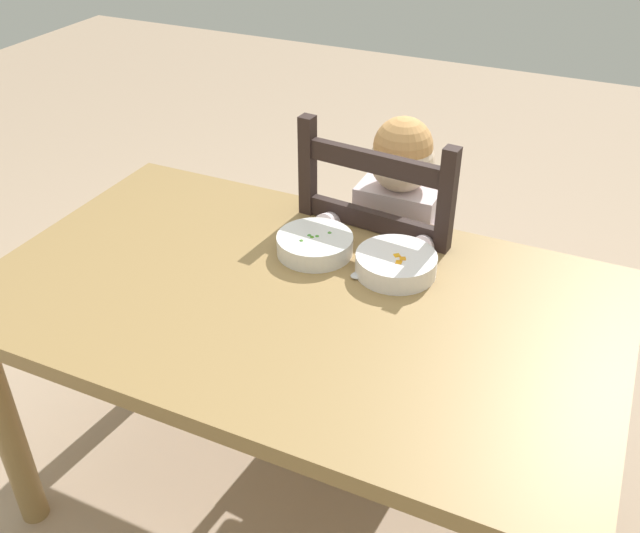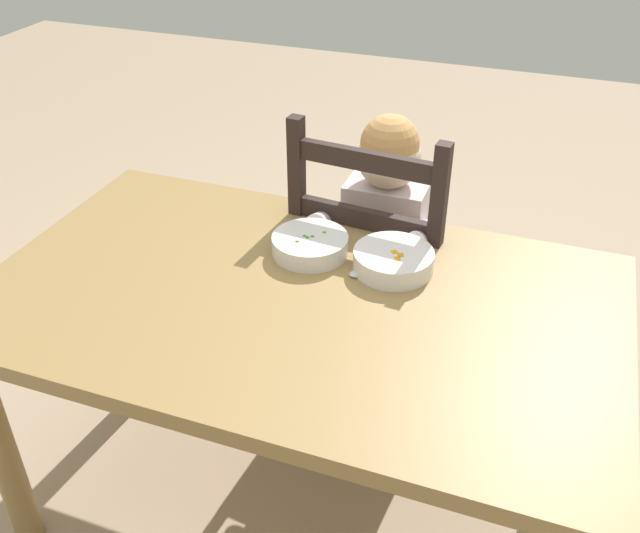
% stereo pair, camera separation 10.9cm
% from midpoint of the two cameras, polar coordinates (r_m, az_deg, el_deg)
% --- Properties ---
extents(ground_plane, '(8.00, 8.00, 0.00)m').
position_cam_midpoint_polar(ground_plane, '(2.06, 0.04, -18.32)').
color(ground_plane, tan).
extents(dining_table, '(1.42, 0.84, 0.70)m').
position_cam_midpoint_polar(dining_table, '(1.62, 0.05, -4.95)').
color(dining_table, olive).
rests_on(dining_table, ground).
extents(dining_chair, '(0.46, 0.46, 0.97)m').
position_cam_midpoint_polar(dining_chair, '(2.05, 7.16, -1.29)').
color(dining_chair, black).
rests_on(dining_chair, ground).
extents(child_figure, '(0.32, 0.31, 0.95)m').
position_cam_midpoint_polar(child_figure, '(1.95, 7.61, 2.69)').
color(child_figure, silver).
rests_on(child_figure, ground).
extents(bowl_of_peas, '(0.18, 0.18, 0.05)m').
position_cam_midpoint_polar(bowl_of_peas, '(1.69, 1.42, 1.80)').
color(bowl_of_peas, white).
rests_on(bowl_of_peas, dining_table).
extents(bowl_of_carrots, '(0.19, 0.19, 0.05)m').
position_cam_midpoint_polar(bowl_of_carrots, '(1.64, 8.08, 0.22)').
color(bowl_of_carrots, white).
rests_on(bowl_of_carrots, dining_table).
extents(spoon, '(0.11, 0.11, 0.01)m').
position_cam_midpoint_polar(spoon, '(1.63, 5.80, -0.63)').
color(spoon, silver).
rests_on(spoon, dining_table).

